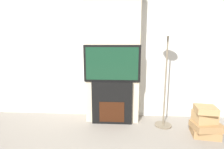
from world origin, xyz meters
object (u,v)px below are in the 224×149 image
Objects in this scene: television at (112,64)px; floor_lamp at (167,60)px; box_stack at (205,123)px; fireplace at (112,103)px.

floor_lamp is at bearing -4.04° from television.
box_stack is at bearing -13.84° from television.
fireplace is 0.47× the size of floor_lamp.
box_stack is at bearing -13.90° from fireplace.
floor_lamp is 1.26m from box_stack.
fireplace is 1.32m from floor_lamp.
box_stack is (1.64, -0.41, -0.19)m from fireplace.
fireplace is 1.56× the size of box_stack.
floor_lamp is at bearing 152.28° from box_stack.
television reaches higher than fireplace.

